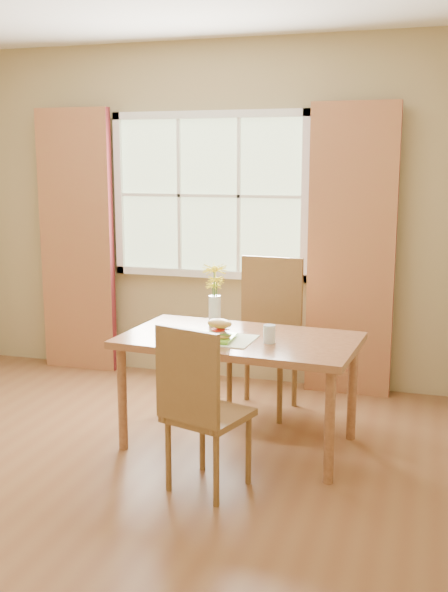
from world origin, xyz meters
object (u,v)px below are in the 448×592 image
object	(u,v)px
chair_far	(267,327)
water_glass	(269,334)
chair_near	(200,403)
flower_vase	(215,289)
croissant_sandwich	(219,329)
dining_table	(240,348)

from	to	relation	value
chair_far	water_glass	size ratio (longest dim) A/B	10.04
chair_near	flower_vase	world-z (taller)	flower_vase
chair_near	croissant_sandwich	bearing A→B (deg)	113.47
chair_far	flower_vase	distance (m)	0.64
water_glass	chair_far	bearing A→B (deg)	104.07
chair_far	flower_vase	world-z (taller)	flower_vase
chair_near	flower_vase	distance (m)	1.06
dining_table	croissant_sandwich	xyz separation A→B (m)	(-0.09, -0.14, 0.15)
chair_far	chair_near	bearing A→B (deg)	-86.61
chair_near	water_glass	distance (m)	0.70
water_glass	flower_vase	bearing A→B (deg)	143.75
chair_near	chair_far	bearing A→B (deg)	105.77
dining_table	water_glass	bearing A→B (deg)	-18.34
flower_vase	chair_far	bearing A→B (deg)	62.59
flower_vase	water_glass	bearing A→B (deg)	-36.25
dining_table	croissant_sandwich	distance (m)	0.23
dining_table	chair_near	bearing A→B (deg)	-87.85
croissant_sandwich	chair_near	bearing A→B (deg)	-68.02
croissant_sandwich	water_glass	bearing A→B (deg)	26.80
water_glass	flower_vase	world-z (taller)	flower_vase
chair_near	water_glass	bearing A→B (deg)	86.26
water_glass	chair_near	bearing A→B (deg)	-110.79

